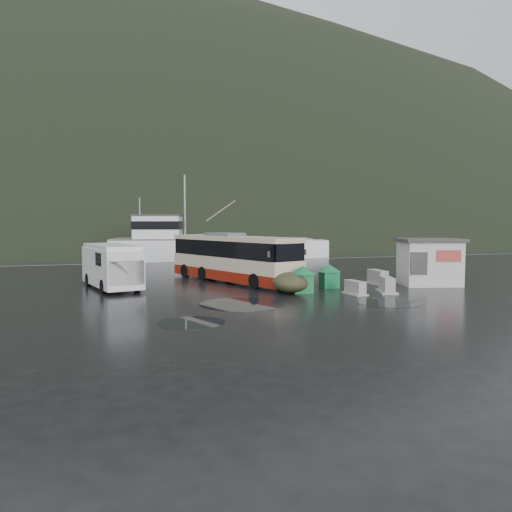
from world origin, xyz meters
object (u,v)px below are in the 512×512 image
object	(u,v)px
jersey_barrier_a	(387,293)
jersey_barrier_b	(355,295)
waste_bin_right	(329,288)
white_van	(112,288)
fishing_trawler	(212,255)
jersey_barrier_c	(377,284)
waste_bin_left	(303,293)
ticket_kiosk	(429,285)
coach_bus	(233,282)
dome_tent	(290,292)

from	to	relation	value
jersey_barrier_a	jersey_barrier_b	world-z (taller)	jersey_barrier_a
jersey_barrier_a	waste_bin_right	bearing A→B (deg)	125.52
white_van	fishing_trawler	size ratio (longest dim) A/B	0.23
white_van	jersey_barrier_c	distance (m)	15.46
jersey_barrier_a	jersey_barrier_c	distance (m)	3.50
waste_bin_left	white_van	bearing A→B (deg)	153.75
waste_bin_right	jersey_barrier_a	distance (m)	3.43
jersey_barrier_b	jersey_barrier_c	distance (m)	4.64
ticket_kiosk	jersey_barrier_c	bearing A→B (deg)	172.35
jersey_barrier_b	jersey_barrier_c	world-z (taller)	jersey_barrier_c
waste_bin_right	ticket_kiosk	xyz separation A→B (m)	(6.13, -0.76, 0.00)
coach_bus	white_van	size ratio (longest dim) A/B	1.82
jersey_barrier_a	fishing_trawler	xyz separation A→B (m)	(-2.44, 31.22, 0.00)
white_van	jersey_barrier_b	bearing A→B (deg)	-40.79
jersey_barrier_a	jersey_barrier_b	xyz separation A→B (m)	(-1.90, -0.05, 0.00)
waste_bin_right	waste_bin_left	bearing A→B (deg)	-148.25
waste_bin_right	jersey_barrier_b	distance (m)	2.84
waste_bin_left	fishing_trawler	size ratio (longest dim) A/B	0.06
coach_bus	white_van	xyz separation A→B (m)	(-7.28, -0.93, 0.00)
white_van	ticket_kiosk	xyz separation A→B (m)	(17.93, -4.13, 0.00)
waste_bin_right	dome_tent	bearing A→B (deg)	-158.44
white_van	dome_tent	xyz separation A→B (m)	(8.99, -4.48, 0.00)
ticket_kiosk	waste_bin_left	bearing A→B (deg)	-160.20
waste_bin_left	jersey_barrier_a	distance (m)	4.43
white_van	jersey_barrier_a	size ratio (longest dim) A/B	3.54
waste_bin_right	jersey_barrier_b	xyz separation A→B (m)	(0.09, -2.84, 0.00)
coach_bus	ticket_kiosk	xyz separation A→B (m)	(10.64, -5.06, 0.00)
jersey_barrier_c	jersey_barrier_b	bearing A→B (deg)	-135.33
coach_bus	jersey_barrier_a	distance (m)	9.62
coach_bus	waste_bin_right	world-z (taller)	coach_bus
waste_bin_left	jersey_barrier_a	bearing A→B (deg)	-18.82
dome_tent	jersey_barrier_c	bearing A→B (deg)	13.89
waste_bin_left	ticket_kiosk	world-z (taller)	ticket_kiosk
jersey_barrier_b	dome_tent	bearing A→B (deg)	149.11
jersey_barrier_c	fishing_trawler	world-z (taller)	fishing_trawler
ticket_kiosk	fishing_trawler	bearing A→B (deg)	118.38
waste_bin_right	ticket_kiosk	bearing A→B (deg)	-7.07
waste_bin_right	jersey_barrier_b	world-z (taller)	waste_bin_right
dome_tent	ticket_kiosk	bearing A→B (deg)	2.23
dome_tent	ticket_kiosk	size ratio (longest dim) A/B	0.77
white_van	jersey_barrier_b	xyz separation A→B (m)	(11.88, -6.21, 0.00)
white_van	jersey_barrier_c	xyz separation A→B (m)	(15.18, -2.95, 0.00)
ticket_kiosk	jersey_barrier_a	xyz separation A→B (m)	(-4.14, -2.03, 0.00)
jersey_barrier_b	ticket_kiosk	bearing A→B (deg)	18.99
jersey_barrier_a	dome_tent	bearing A→B (deg)	160.71
jersey_barrier_b	fishing_trawler	world-z (taller)	fishing_trawler
ticket_kiosk	jersey_barrier_b	xyz separation A→B (m)	(-6.05, -2.08, 0.00)
jersey_barrier_a	ticket_kiosk	bearing A→B (deg)	26.09
white_van	jersey_barrier_a	world-z (taller)	white_van
jersey_barrier_b	jersey_barrier_c	bearing A→B (deg)	44.67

